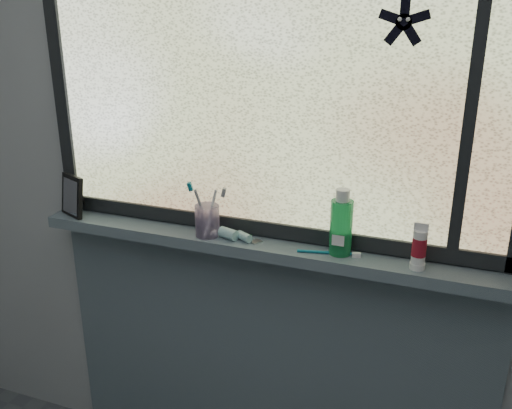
{
  "coord_description": "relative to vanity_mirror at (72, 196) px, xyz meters",
  "views": [
    {
      "loc": [
        0.6,
        -0.39,
        1.79
      ],
      "look_at": [
        0.05,
        1.05,
        1.22
      ],
      "focal_mm": 40.0,
      "sensor_mm": 36.0,
      "label": 1
    }
  ],
  "objects": [
    {
      "name": "wall_back",
      "position": [
        0.73,
        0.09,
        0.15
      ],
      "size": [
        3.0,
        0.01,
        2.5
      ],
      "primitive_type": "cube",
      "color": "#9EA3A8",
      "rests_on": "ground"
    },
    {
      "name": "sill_apron",
      "position": [
        0.73,
        0.08,
        -0.61
      ],
      "size": [
        1.62,
        0.02,
        0.98
      ],
      "primitive_type": "cube",
      "color": "#50606B",
      "rests_on": "floor"
    },
    {
      "name": "starfish_sticker",
      "position": [
        1.13,
        0.06,
        0.62
      ],
      "size": [
        0.15,
        0.02,
        0.15
      ],
      "primitive_type": null,
      "color": "black",
      "rests_on": "window_pane"
    },
    {
      "name": "frame_left",
      "position": [
        -0.05,
        0.07,
        0.43
      ],
      "size": [
        0.05,
        0.03,
        1.1
      ],
      "primitive_type": "cube",
      "color": "black",
      "rests_on": "wall_back"
    },
    {
      "name": "windowsill",
      "position": [
        0.73,
        0.02,
        -0.1
      ],
      "size": [
        1.62,
        0.14,
        0.04
      ],
      "primitive_type": "cube",
      "color": "#50606B",
      "rests_on": "wall_back"
    },
    {
      "name": "cream_tube",
      "position": [
        1.24,
        -0.0,
        0.0
      ],
      "size": [
        0.05,
        0.05,
        0.1
      ],
      "primitive_type": "cylinder",
      "rotation": [
        0.0,
        0.0,
        0.12
      ],
      "color": "silver",
      "rests_on": "windowsill"
    },
    {
      "name": "toothbrush_lying",
      "position": [
        0.95,
        0.0,
        -0.07
      ],
      "size": [
        0.22,
        0.07,
        0.01
      ],
      "primitive_type": null,
      "rotation": [
        0.0,
        0.0,
        0.22
      ],
      "color": "#0E6A7F",
      "rests_on": "windowsill"
    },
    {
      "name": "toothpaste_tube",
      "position": [
        0.64,
        0.0,
        -0.06
      ],
      "size": [
        0.21,
        0.12,
        0.04
      ],
      "primitive_type": null,
      "rotation": [
        0.0,
        0.0,
        -0.4
      ],
      "color": "white",
      "rests_on": "windowsill"
    },
    {
      "name": "frame_bottom",
      "position": [
        0.73,
        0.07,
        -0.05
      ],
      "size": [
        1.6,
        0.03,
        0.05
      ],
      "primitive_type": "cube",
      "color": "black",
      "rests_on": "windowsill"
    },
    {
      "name": "window_pane",
      "position": [
        0.73,
        0.07,
        0.43
      ],
      "size": [
        1.5,
        0.01,
        1.0
      ],
      "primitive_type": "cube",
      "color": "silver",
      "rests_on": "wall_back"
    },
    {
      "name": "frame_mullion",
      "position": [
        1.33,
        0.07,
        0.43
      ],
      "size": [
        0.03,
        0.03,
        1.0
      ],
      "primitive_type": "cube",
      "color": "black",
      "rests_on": "wall_back"
    },
    {
      "name": "vanity_mirror",
      "position": [
        0.0,
        0.0,
        0.0
      ],
      "size": [
        0.14,
        0.1,
        0.15
      ],
      "primitive_type": "cube",
      "rotation": [
        0.0,
        0.0,
        -0.4
      ],
      "color": "black",
      "rests_on": "windowsill"
    },
    {
      "name": "mouthwash_bottle",
      "position": [
        1.0,
        0.02,
        0.03
      ],
      "size": [
        0.08,
        0.08,
        0.18
      ],
      "primitive_type": "cylinder",
      "rotation": [
        0.0,
        0.0,
        0.14
      ],
      "color": "green",
      "rests_on": "windowsill"
    },
    {
      "name": "toothbrush_cup",
      "position": [
        0.54,
        0.0,
        -0.02
      ],
      "size": [
        0.1,
        0.1,
        0.11
      ],
      "primitive_type": "cylinder",
      "rotation": [
        0.0,
        0.0,
        0.33
      ],
      "color": "#B199CB",
      "rests_on": "windowsill"
    }
  ]
}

